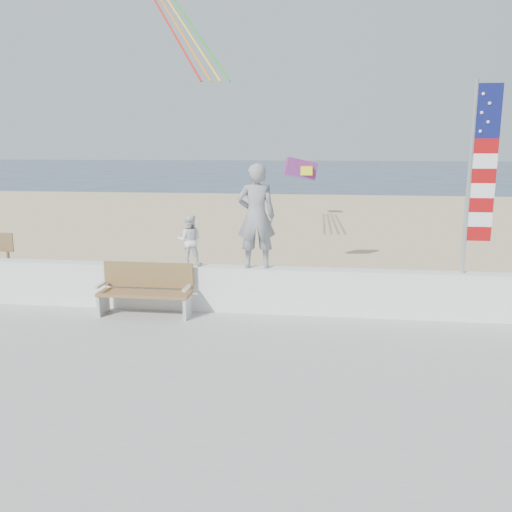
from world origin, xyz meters
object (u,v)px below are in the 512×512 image
object	(u,v)px
child	(190,240)
flag	(477,170)
bench	(146,289)
adult	(256,216)

from	to	relation	value
child	flag	distance (m)	5.53
child	flag	size ratio (longest dim) A/B	0.29
child	flag	bearing A→B (deg)	171.32
child	bench	xyz separation A→B (m)	(-0.78, -0.45, -0.90)
adult	flag	world-z (taller)	flag
adult	bench	distance (m)	2.58
bench	adult	bearing A→B (deg)	12.15
adult	bench	world-z (taller)	adult
adult	bench	bearing A→B (deg)	3.98
bench	flag	size ratio (longest dim) A/B	0.51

